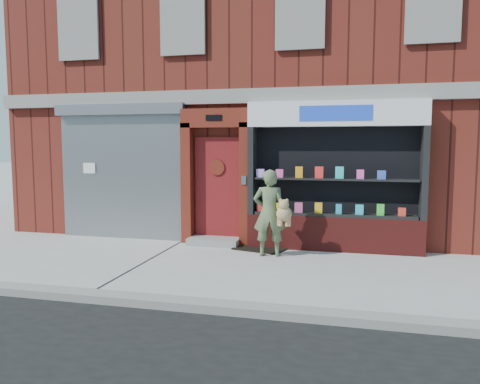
% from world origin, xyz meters
% --- Properties ---
extents(ground, '(80.00, 80.00, 0.00)m').
position_xyz_m(ground, '(0.00, 0.00, 0.00)').
color(ground, '#9E9E99').
rests_on(ground, ground).
extents(curb, '(60.00, 0.30, 0.12)m').
position_xyz_m(curb, '(0.00, -2.15, 0.06)').
color(curb, gray).
rests_on(curb, ground).
extents(building, '(12.00, 8.16, 8.00)m').
position_xyz_m(building, '(-0.00, 5.99, 4.00)').
color(building, '#5D1C15').
rests_on(building, ground).
extents(shutter_bay, '(3.10, 0.30, 3.04)m').
position_xyz_m(shutter_bay, '(-3.00, 1.93, 1.72)').
color(shutter_bay, gray).
rests_on(shutter_bay, ground).
extents(red_door_bay, '(1.52, 0.58, 2.90)m').
position_xyz_m(red_door_bay, '(-0.75, 1.86, 1.46)').
color(red_door_bay, '#50160D').
rests_on(red_door_bay, ground).
extents(pharmacy_bay, '(3.50, 0.41, 3.00)m').
position_xyz_m(pharmacy_bay, '(1.75, 1.81, 1.37)').
color(pharmacy_bay, maroon).
rests_on(pharmacy_bay, ground).
extents(woman, '(0.78, 0.49, 1.67)m').
position_xyz_m(woman, '(0.59, 0.99, 0.84)').
color(woman, '#5A6B46').
rests_on(woman, ground).
extents(doormat, '(1.16, 0.95, 0.03)m').
position_xyz_m(doormat, '(0.30, 1.55, 0.01)').
color(doormat, black).
rests_on(doormat, ground).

